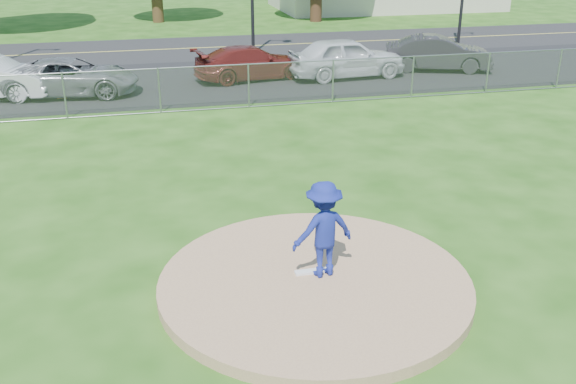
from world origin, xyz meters
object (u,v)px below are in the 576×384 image
parked_car_pearl (346,57)px  parked_car_charcoal (438,53)px  pitcher (323,229)px  parked_car_gray (71,77)px  traffic_cone (61,89)px  parked_car_darkred (251,63)px

parked_car_pearl → parked_car_charcoal: bearing=-89.8°
pitcher → parked_car_gray: size_ratio=0.36×
parked_car_charcoal → traffic_cone: bearing=113.0°
parked_car_pearl → pitcher: bearing=155.5°
pitcher → parked_car_darkred: 16.26m
parked_car_darkred → parked_car_gray: bearing=87.8°
pitcher → parked_car_gray: bearing=-82.1°
pitcher → parked_car_pearl: 16.57m
parked_car_pearl → parked_car_charcoal: size_ratio=1.08×
pitcher → parked_car_charcoal: bearing=-132.7°
pitcher → parked_car_darkred: bearing=-107.1°
traffic_cone → parked_car_darkred: 7.39m
parked_car_gray → pitcher: bearing=-154.1°
parked_car_darkred → parked_car_pearl: (3.86, -0.55, 0.15)m
pitcher → parked_car_pearl: (5.55, 15.62, -0.23)m
parked_car_darkred → parked_car_pearl: 3.90m
traffic_cone → parked_car_pearl: 11.16m
traffic_cone → parked_car_gray: bearing=38.6°
pitcher → parked_car_charcoal: size_ratio=0.39×
traffic_cone → parked_car_pearl: (11.12, 0.80, 0.51)m
pitcher → parked_car_gray: 15.98m
pitcher → parked_car_gray: pitcher is taller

